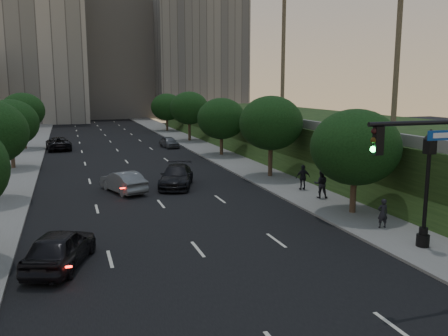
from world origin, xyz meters
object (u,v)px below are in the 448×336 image
object	(u,v)px
sedan_far_left	(58,143)
street_lamp	(426,194)
sedan_near_left	(60,248)
sedan_mid_left	(123,182)
sedan_far_right	(169,142)
pedestrian_c	(303,177)
pedestrian_a	(383,213)
pedestrian_b	(321,184)
sedan_near_right	(176,176)

from	to	relation	value
sedan_far_left	street_lamp	bearing A→B (deg)	106.27
sedan_near_left	sedan_mid_left	bearing A→B (deg)	-87.67
sedan_far_right	pedestrian_c	world-z (taller)	pedestrian_c
pedestrian_a	pedestrian_b	xyz separation A→B (m)	(0.33, 6.98, 0.17)
sedan_far_right	pedestrian_c	xyz separation A→B (m)	(4.06, -27.12, 0.37)
street_lamp	pedestrian_b	size ratio (longest dim) A/B	2.94
street_lamp	sedan_near_right	bearing A→B (deg)	114.62
sedan_far_left	sedan_near_right	distance (m)	26.14
sedan_near_left	pedestrian_b	distance (m)	17.81
pedestrian_b	pedestrian_c	xyz separation A→B (m)	(0.03, 2.58, -0.05)
sedan_near_right	pedestrian_b	distance (m)	10.86
sedan_mid_left	sedan_near_right	distance (m)	4.06
pedestrian_b	sedan_far_left	bearing A→B (deg)	-38.80
sedan_near_left	street_lamp	bearing A→B (deg)	-171.32
sedan_far_left	pedestrian_a	world-z (taller)	pedestrian_a
sedan_far_left	pedestrian_c	xyz separation A→B (m)	(16.92, -29.17, 0.27)
sedan_near_left	sedan_near_right	bearing A→B (deg)	-100.67
sedan_near_right	pedestrian_c	xyz separation A→B (m)	(8.24, -4.52, 0.25)
sedan_mid_left	sedan_far_left	distance (m)	25.68
street_lamp	pedestrian_b	xyz separation A→B (m)	(0.36, 10.04, -1.53)
sedan_mid_left	sedan_far_right	bearing A→B (deg)	-128.80
street_lamp	sedan_mid_left	bearing A→B (deg)	125.68
pedestrian_c	pedestrian_b	bearing A→B (deg)	96.76
pedestrian_a	pedestrian_c	size ratio (longest dim) A/B	0.87
sedan_far_left	sedan_near_right	bearing A→B (deg)	104.08
street_lamp	pedestrian_b	distance (m)	10.16
sedan_far_right	pedestrian_a	size ratio (longest dim) A/B	2.56
sedan_near_left	sedan_mid_left	size ratio (longest dim) A/B	1.04
street_lamp	sedan_far_right	xyz separation A→B (m)	(-3.67, 39.74, -1.95)
sedan_near_right	sedan_far_right	size ratio (longest dim) A/B	1.38
sedan_near_left	pedestrian_c	bearing A→B (deg)	-130.30
street_lamp	sedan_near_left	bearing A→B (deg)	169.29
sedan_far_right	pedestrian_c	bearing A→B (deg)	-88.89
sedan_mid_left	sedan_far_right	xyz separation A→B (m)	(8.20, 23.20, -0.08)
sedan_near_left	pedestrian_a	world-z (taller)	pedestrian_a
street_lamp	pedestrian_c	distance (m)	12.73
sedan_far_left	sedan_near_right	world-z (taller)	sedan_near_right
pedestrian_b	sedan_near_right	bearing A→B (deg)	-17.66
sedan_near_left	pedestrian_c	world-z (taller)	pedestrian_c
sedan_near_left	pedestrian_b	world-z (taller)	pedestrian_b
pedestrian_c	sedan_near_right	bearing A→B (deg)	-21.31
pedestrian_b	pedestrian_c	world-z (taller)	pedestrian_b
sedan_near_left	pedestrian_c	xyz separation A→B (m)	(16.41, 9.59, 0.23)
sedan_near_right	pedestrian_b	bearing A→B (deg)	-21.95
sedan_near_right	pedestrian_a	bearing A→B (deg)	-41.84
pedestrian_a	pedestrian_c	distance (m)	9.57
sedan_far_left	sedan_near_right	size ratio (longest dim) A/B	1.02
street_lamp	sedan_far_right	size ratio (longest dim) A/B	1.40
sedan_near_left	pedestrian_a	distance (m)	16.05
sedan_near_left	pedestrian_b	xyz separation A→B (m)	(16.38, 7.01, 0.28)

